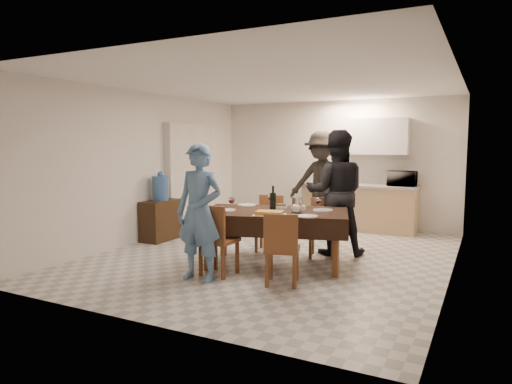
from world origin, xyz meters
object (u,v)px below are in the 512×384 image
person_far (336,193)px  person_near (199,212)px  microwave (402,179)px  console (161,220)px  wine_bottle (273,198)px  dining_table (275,213)px  water_pitcher (297,205)px  person_kitchen (321,182)px  water_jug (160,188)px  savoury_tart (269,213)px

person_far → person_near: bearing=43.4°
microwave → person_far: 2.25m
console → person_near: size_ratio=0.45×
wine_bottle → microwave: size_ratio=0.67×
dining_table → console: bearing=148.9°
water_pitcher → person_near: person_near is taller
person_near → person_far: (1.10, 2.10, 0.10)m
dining_table → water_pitcher: bearing=-24.9°
wine_bottle → water_pitcher: (0.40, -0.10, -0.06)m
dining_table → microwave: (1.18, 3.20, 0.31)m
person_kitchen → water_jug: bearing=-136.9°
water_pitcher → person_kitchen: person_kitchen is taller
dining_table → wine_bottle: (-0.05, 0.05, 0.21)m
console → water_jug: bearing=-90.0°
water_pitcher → person_far: 1.12m
savoury_tart → person_far: person_far is taller
dining_table → water_pitcher: 0.38m
dining_table → savoury_tart: 0.40m
microwave → person_kitchen: 1.52m
water_pitcher → person_near: size_ratio=0.12×
console → microwave: microwave is taller
dining_table → water_jug: water_jug is taller
savoury_tart → person_kitchen: 3.16m
console → water_pitcher: 3.00m
console → person_near: bearing=-40.7°
dining_table → person_near: 1.19m
wine_bottle → person_near: bearing=-114.4°
water_jug → person_kitchen: person_kitchen is taller
console → person_near: person_near is taller
savoury_tart → microwave: (1.08, 3.58, 0.25)m
dining_table → person_far: size_ratio=1.17×
water_jug → water_pitcher: water_jug is taller
microwave → water_pitcher: bearing=75.7°
person_far → console: bearing=-11.4°
dining_table → person_far: 1.20m
wine_bottle → savoury_tart: wine_bottle is taller
savoury_tart → person_near: 0.93m
microwave → person_kitchen: size_ratio=0.26×
wine_bottle → microwave: microwave is taller
water_jug → microwave: 4.50m
person_near → person_kitchen: (0.28, 3.80, 0.12)m
savoury_tart → microwave: microwave is taller
water_jug → person_far: (3.07, 0.41, 0.03)m
person_near → water_jug: bearing=137.8°
console → water_jug: (0.00, -0.00, 0.57)m
person_kitchen → console: bearing=-136.9°
water_pitcher → wine_bottle: bearing=166.0°
console → person_kitchen: size_ratio=0.39×
wine_bottle → person_far: 1.17m
savoury_tart → person_far: bearing=72.5°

